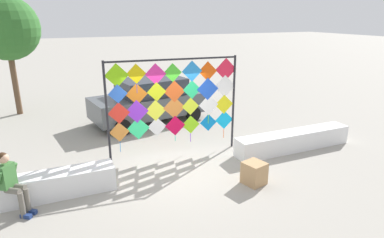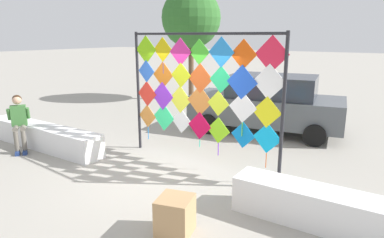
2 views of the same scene
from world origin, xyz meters
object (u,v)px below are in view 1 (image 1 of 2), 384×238
Objects in this scene: parked_car at (149,100)px; tree_broadleaf at (3,27)px; cardboard_box_large at (254,173)px; seated_vendor at (11,179)px; kite_display_rack at (174,97)px.

tree_broadleaf reaches higher than parked_car.
cardboard_box_large is (0.92, -6.13, -0.59)m from parked_car.
parked_car is 8.18× the size of cardboard_box_large.
seated_vendor is 6.95m from parked_car.
seated_vendor is 9.06m from tree_broadleaf.
cardboard_box_large is at bearing -65.56° from kite_display_rack.
cardboard_box_large is at bearing -81.43° from parked_car.
parked_car is 6.23m from cardboard_box_large.
parked_car reaches higher than seated_vendor.
parked_car is at bearing 85.89° from kite_display_rack.
kite_display_rack is 6.89× the size of cardboard_box_large.
seated_vendor is at bearing -86.88° from tree_broadleaf.
cardboard_box_large is (5.52, -0.92, -0.55)m from seated_vendor.
parked_car is 0.95× the size of tree_broadleaf.
kite_display_rack is at bearing -94.11° from parked_car.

